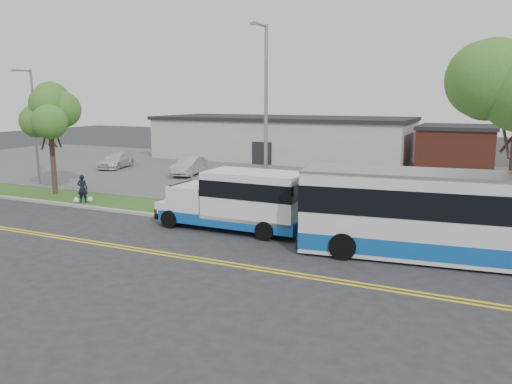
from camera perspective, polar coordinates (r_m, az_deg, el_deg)
The scene contains 18 objects.
ground at distance 24.50m, azimuth -8.04°, elevation -3.95°, with size 140.00×140.00×0.00m, color #28282B.
lane_line_north at distance 21.51m, azimuth -13.68°, elevation -6.21°, with size 70.00×0.12×0.01m, color yellow.
lane_line_south at distance 21.29m, azimuth -14.19°, elevation -6.41°, with size 70.00×0.12×0.01m, color yellow.
curb at distance 25.38m, azimuth -6.68°, elevation -3.23°, with size 80.00×0.30×0.15m, color #9E9B93.
verge at distance 26.89m, azimuth -4.66°, elevation -2.46°, with size 80.00×3.30×0.10m, color #29511B.
parking_lot at distance 39.51m, azimuth 5.56°, elevation 1.74°, with size 80.00×25.00×0.10m, color #4C4C4F.
commercial_building at distance 50.68m, azimuth 3.03°, elevation 6.16°, with size 25.40×10.40×4.35m.
brick_wing at distance 46.04m, azimuth 21.96°, elevation 4.68°, with size 6.30×7.30×3.90m.
tree_west at distance 34.04m, azimuth -22.52°, elevation 8.15°, with size 4.40×4.40×6.91m.
streetlight_near at distance 24.68m, azimuth 1.08°, elevation 8.56°, with size 0.35×1.53×9.50m.
streetlight_far at distance 38.53m, azimuth -24.07°, elevation 7.27°, with size 0.35×1.53×8.00m.
shuttle_bus at distance 23.33m, azimuth -1.75°, elevation -0.78°, with size 7.40×2.53×2.82m.
transit_bus at distance 20.44m, azimuth 22.49°, elevation -2.66°, with size 12.43×4.18×3.38m.
pedestrian at distance 30.96m, azimuth -19.22°, elevation 0.38°, with size 0.61×0.40×1.66m, color black.
parked_car_a at distance 40.21m, azimuth -7.66°, elevation 2.97°, with size 1.54×4.40×1.45m, color #AEB0B5.
parked_car_b at distance 45.74m, azimuth -15.67°, elevation 3.49°, with size 1.81×4.45×1.29m, color silver.
grocery_bag_left at distance 31.11m, azimuth -19.86°, elevation -0.87°, with size 0.32×0.32×0.32m, color white.
grocery_bag_right at distance 31.04m, azimuth -18.42°, elevation -0.81°, with size 0.32×0.32×0.32m, color white.
Camera 1 is at (13.10, -19.78, 6.13)m, focal length 35.00 mm.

